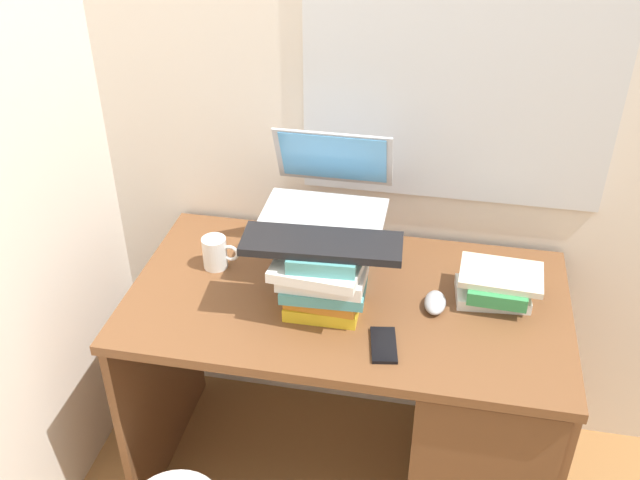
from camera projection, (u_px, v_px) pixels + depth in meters
ground_plane at (343, 473)px, 2.49m from camera, size 6.00×6.00×0.00m
wall_back at (374, 71)px, 2.10m from camera, size 6.00×0.06×2.60m
wall_left at (22, 99)px, 1.92m from camera, size 0.05×6.00×2.60m
desk at (446, 405)px, 2.19m from camera, size 1.25×0.69×0.77m
book_stack_tall at (325, 246)px, 2.11m from camera, size 0.25×0.19×0.20m
book_stack_keyboard_riser at (322, 280)px, 1.94m from camera, size 0.26×0.20×0.22m
book_stack_side at (497, 286)px, 2.02m from camera, size 0.24×0.18×0.09m
laptop at (328, 190)px, 2.07m from camera, size 0.35×0.30×0.21m
keyboard at (322, 244)px, 1.88m from camera, size 0.43×0.17×0.02m
computer_mouse at (435, 302)px, 2.01m from camera, size 0.06×0.10×0.04m
mug at (216, 253)px, 2.16m from camera, size 0.11×0.07×0.10m
cell_phone at (384, 345)px, 1.88m from camera, size 0.09×0.15×0.01m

